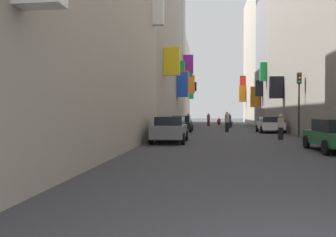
{
  "coord_description": "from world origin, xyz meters",
  "views": [
    {
      "loc": [
        -1.58,
        -2.98,
        1.65
      ],
      "look_at": [
        -4.51,
        21.43,
        1.25
      ],
      "focal_mm": 35.51,
      "sensor_mm": 36.0,
      "label": 1
    }
  ],
  "objects_px": {
    "parked_car_white": "(270,124)",
    "scooter_blue": "(230,123)",
    "traffic_light_near_corner": "(299,93)",
    "parked_car_grey": "(170,129)",
    "pedestrian_crossing": "(208,120)",
    "pedestrian_mid_street": "(229,121)",
    "pedestrian_far_away": "(281,127)",
    "pedestrian_near_left": "(188,120)",
    "scooter_green": "(190,122)",
    "scooter_red": "(219,122)",
    "parked_car_black": "(181,123)",
    "pedestrian_near_right": "(227,122)"
  },
  "relations": [
    {
      "from": "parked_car_white",
      "to": "scooter_blue",
      "type": "distance_m",
      "value": 11.18
    },
    {
      "from": "parked_car_white",
      "to": "traffic_light_near_corner",
      "type": "distance_m",
      "value": 6.04
    },
    {
      "from": "parked_car_grey",
      "to": "pedestrian_crossing",
      "type": "bearing_deg",
      "value": 84.71
    },
    {
      "from": "pedestrian_mid_street",
      "to": "pedestrian_far_away",
      "type": "xyz_separation_m",
      "value": [
        2.18,
        -15.2,
        -0.03
      ]
    },
    {
      "from": "pedestrian_near_left",
      "to": "traffic_light_near_corner",
      "type": "height_order",
      "value": "traffic_light_near_corner"
    },
    {
      "from": "scooter_green",
      "to": "pedestrian_crossing",
      "type": "relative_size",
      "value": 1.1
    },
    {
      "from": "scooter_red",
      "to": "pedestrian_far_away",
      "type": "xyz_separation_m",
      "value": [
        2.95,
        -25.27,
        0.32
      ]
    },
    {
      "from": "pedestrian_near_left",
      "to": "parked_car_white",
      "type": "bearing_deg",
      "value": -55.82
    },
    {
      "from": "parked_car_black",
      "to": "pedestrian_near_right",
      "type": "bearing_deg",
      "value": -3.23
    },
    {
      "from": "parked_car_white",
      "to": "pedestrian_near_right",
      "type": "xyz_separation_m",
      "value": [
        -3.62,
        0.16,
        0.17
      ]
    },
    {
      "from": "scooter_red",
      "to": "pedestrian_mid_street",
      "type": "xyz_separation_m",
      "value": [
        0.77,
        -10.07,
        0.35
      ]
    },
    {
      "from": "parked_car_grey",
      "to": "pedestrian_near_left",
      "type": "xyz_separation_m",
      "value": [
        -0.23,
        21.79,
        0.07
      ]
    },
    {
      "from": "pedestrian_near_right",
      "to": "pedestrian_mid_street",
      "type": "xyz_separation_m",
      "value": [
        0.67,
        7.22,
        -0.08
      ]
    },
    {
      "from": "parked_car_white",
      "to": "traffic_light_near_corner",
      "type": "bearing_deg",
      "value": -80.63
    },
    {
      "from": "scooter_red",
      "to": "pedestrian_crossing",
      "type": "distance_m",
      "value": 4.34
    },
    {
      "from": "scooter_red",
      "to": "traffic_light_near_corner",
      "type": "distance_m",
      "value": 23.58
    },
    {
      "from": "pedestrian_crossing",
      "to": "pedestrian_near_left",
      "type": "relative_size",
      "value": 0.98
    },
    {
      "from": "scooter_green",
      "to": "traffic_light_near_corner",
      "type": "height_order",
      "value": "traffic_light_near_corner"
    },
    {
      "from": "parked_car_black",
      "to": "parked_car_white",
      "type": "relative_size",
      "value": 1.02
    },
    {
      "from": "scooter_red",
      "to": "traffic_light_near_corner",
      "type": "relative_size",
      "value": 0.42
    },
    {
      "from": "pedestrian_near_left",
      "to": "scooter_green",
      "type": "bearing_deg",
      "value": 90.38
    },
    {
      "from": "pedestrian_near_right",
      "to": "pedestrian_mid_street",
      "type": "relative_size",
      "value": 1.09
    },
    {
      "from": "scooter_red",
      "to": "pedestrian_near_right",
      "type": "relative_size",
      "value": 1.05
    },
    {
      "from": "pedestrian_crossing",
      "to": "pedestrian_near_left",
      "type": "height_order",
      "value": "pedestrian_near_left"
    },
    {
      "from": "traffic_light_near_corner",
      "to": "pedestrian_crossing",
      "type": "bearing_deg",
      "value": 107.89
    },
    {
      "from": "pedestrian_near_right",
      "to": "parked_car_white",
      "type": "bearing_deg",
      "value": -2.54
    },
    {
      "from": "parked_car_black",
      "to": "scooter_blue",
      "type": "bearing_deg",
      "value": 64.77
    },
    {
      "from": "pedestrian_mid_street",
      "to": "traffic_light_near_corner",
      "type": "distance_m",
      "value": 13.65
    },
    {
      "from": "parked_car_white",
      "to": "pedestrian_crossing",
      "type": "height_order",
      "value": "pedestrian_crossing"
    },
    {
      "from": "traffic_light_near_corner",
      "to": "parked_car_white",
      "type": "bearing_deg",
      "value": 99.37
    },
    {
      "from": "scooter_green",
      "to": "pedestrian_mid_street",
      "type": "bearing_deg",
      "value": -58.11
    },
    {
      "from": "pedestrian_crossing",
      "to": "pedestrian_near_right",
      "type": "distance_m",
      "value": 13.32
    },
    {
      "from": "parked_car_grey",
      "to": "pedestrian_near_left",
      "type": "height_order",
      "value": "pedestrian_near_left"
    },
    {
      "from": "pedestrian_near_left",
      "to": "pedestrian_near_right",
      "type": "relative_size",
      "value": 0.95
    },
    {
      "from": "scooter_blue",
      "to": "traffic_light_near_corner",
      "type": "xyz_separation_m",
      "value": [
        3.6,
        -16.38,
        2.53
      ]
    },
    {
      "from": "parked_car_white",
      "to": "pedestrian_crossing",
      "type": "distance_m",
      "value": 14.36
    },
    {
      "from": "parked_car_white",
      "to": "pedestrian_crossing",
      "type": "relative_size",
      "value": 2.41
    },
    {
      "from": "parked_car_white",
      "to": "pedestrian_near_right",
      "type": "relative_size",
      "value": 2.23
    },
    {
      "from": "scooter_blue",
      "to": "pedestrian_near_right",
      "type": "distance_m",
      "value": 10.74
    },
    {
      "from": "parked_car_white",
      "to": "scooter_blue",
      "type": "bearing_deg",
      "value": 103.92
    },
    {
      "from": "parked_car_white",
      "to": "pedestrian_mid_street",
      "type": "xyz_separation_m",
      "value": [
        -2.96,
        7.39,
        0.09
      ]
    },
    {
      "from": "parked_car_white",
      "to": "pedestrian_near_left",
      "type": "distance_m",
      "value": 13.6
    },
    {
      "from": "scooter_red",
      "to": "pedestrian_far_away",
      "type": "relative_size",
      "value": 1.17
    },
    {
      "from": "scooter_red",
      "to": "parked_car_black",
      "type": "bearing_deg",
      "value": -102.85
    },
    {
      "from": "parked_car_black",
      "to": "pedestrian_mid_street",
      "type": "distance_m",
      "value": 8.41
    },
    {
      "from": "pedestrian_crossing",
      "to": "pedestrian_mid_street",
      "type": "relative_size",
      "value": 1.01
    },
    {
      "from": "pedestrian_far_away",
      "to": "scooter_red",
      "type": "bearing_deg",
      "value": 96.65
    },
    {
      "from": "pedestrian_mid_street",
      "to": "pedestrian_crossing",
      "type": "bearing_deg",
      "value": 110.45
    },
    {
      "from": "parked_car_grey",
      "to": "pedestrian_near_left",
      "type": "bearing_deg",
      "value": 90.61
    },
    {
      "from": "parked_car_grey",
      "to": "pedestrian_mid_street",
      "type": "bearing_deg",
      "value": 76.05
    }
  ]
}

